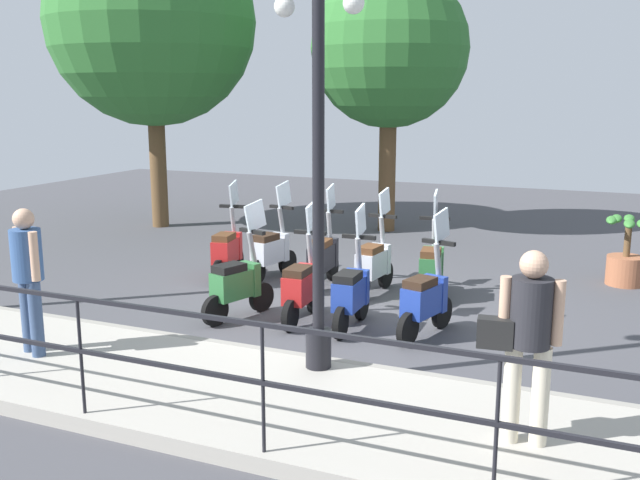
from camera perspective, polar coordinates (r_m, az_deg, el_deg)
name	(u,v)px	position (r m, az deg, el deg)	size (l,w,h in m)	color
ground_plane	(348,310)	(9.82, 2.24, -5.60)	(28.00, 28.00, 0.00)	#424247
promenade_walkway	(233,392)	(7.11, -7.01, -11.97)	(2.20, 20.00, 0.15)	#A39E93
fence_railing	(165,345)	(5.99, -12.26, -8.19)	(0.04, 16.03, 1.07)	black
lamp_post_near	(318,194)	(6.99, -0.13, 3.73)	(0.26, 0.90, 4.08)	black
pedestrian_with_bag	(527,333)	(5.85, 16.23, -7.14)	(0.35, 0.64, 1.59)	beige
pedestrian_distant	(28,270)	(8.15, -22.34, -2.24)	(0.42, 0.46, 1.59)	#384C70
tree_large	(152,22)	(16.06, -13.33, 16.62)	(4.39, 4.39, 6.58)	brown
tree_distant	(390,49)	(15.20, 5.58, 14.95)	(3.26, 3.26, 5.45)	brown
potted_palm	(626,257)	(11.93, 23.29, -1.23)	(1.06, 0.66, 1.05)	#9E5B3D
scooter_near_0	(426,298)	(8.73, 8.46, -4.64)	(1.21, 0.52, 1.54)	black
scooter_near_1	(352,292)	(8.92, 2.54, -4.16)	(1.23, 0.44, 1.54)	black
scooter_near_2	(302,286)	(9.19, -1.42, -3.68)	(1.23, 0.44, 1.54)	black
scooter_near_3	(238,283)	(9.38, -6.58, -3.43)	(1.20, 0.55, 1.54)	black
scooter_far_0	(431,266)	(10.34, 8.91, -2.07)	(1.23, 0.46, 1.54)	black
scooter_far_1	(374,262)	(10.45, 4.35, -1.80)	(1.23, 0.44, 1.54)	black
scooter_far_2	(324,256)	(10.84, 0.29, -1.28)	(1.23, 0.44, 1.54)	black
scooter_far_3	(271,250)	(11.27, -3.90, -0.80)	(1.22, 0.48, 1.54)	black
scooter_far_4	(228,249)	(11.39, -7.40, -0.74)	(1.23, 0.47, 1.54)	black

